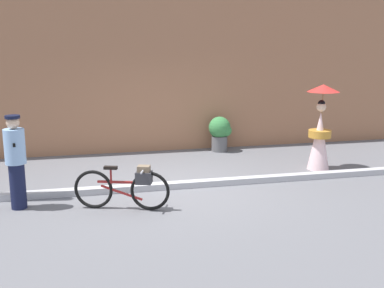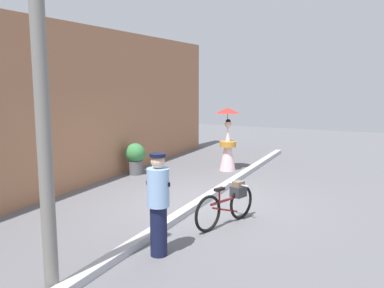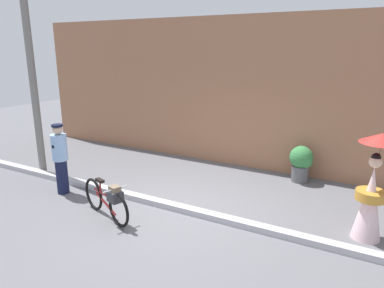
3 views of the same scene
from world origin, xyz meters
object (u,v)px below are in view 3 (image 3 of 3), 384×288
(person_officer, at_px, (60,157))
(potted_plant_by_door, at_px, (301,162))
(utility_pole, at_px, (33,81))
(person_with_parasol, at_px, (372,190))
(bicycle_near_officer, at_px, (108,199))

(person_officer, relative_size, potted_plant_by_door, 1.77)
(potted_plant_by_door, distance_m, utility_pole, 6.89)
(person_officer, bearing_deg, person_with_parasol, 10.80)
(person_officer, bearing_deg, utility_pole, 155.96)
(bicycle_near_officer, relative_size, person_officer, 0.98)
(person_officer, bearing_deg, potted_plant_by_door, 36.49)
(person_officer, distance_m, person_with_parasol, 6.26)
(person_officer, height_order, person_with_parasol, person_with_parasol)
(person_with_parasol, bearing_deg, potted_plant_by_door, 126.67)
(bicycle_near_officer, xyz_separation_m, potted_plant_by_door, (2.75, 3.82, 0.10))
(utility_pole, bearing_deg, potted_plant_by_door, 23.74)
(bicycle_near_officer, xyz_separation_m, person_with_parasol, (4.38, 1.65, 0.48))
(person_officer, distance_m, utility_pole, 2.29)
(person_officer, height_order, utility_pole, utility_pole)
(bicycle_near_officer, height_order, person_with_parasol, person_with_parasol)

